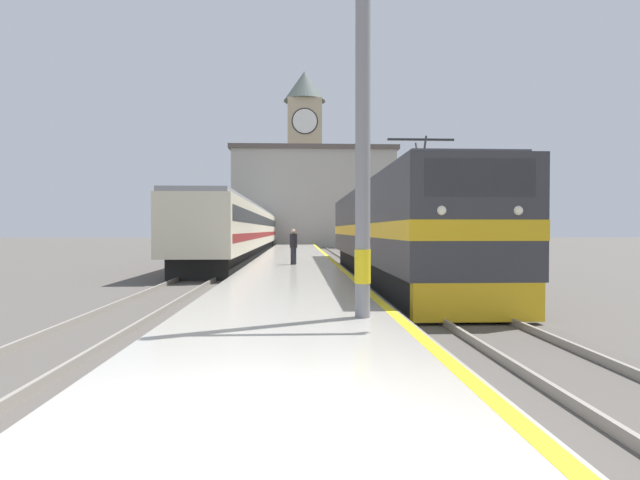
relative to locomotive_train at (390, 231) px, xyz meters
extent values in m
plane|color=#514C47|center=(-3.90, 13.62, -1.94)|extent=(200.00, 200.00, 0.00)
cube|color=#ADA89E|center=(-3.90, 8.62, -1.71)|extent=(4.17, 140.00, 0.45)
cube|color=yellow|center=(-1.97, 8.62, -1.49)|extent=(0.20, 140.00, 0.00)
cube|color=#514C47|center=(0.00, 8.62, -1.93)|extent=(2.84, 140.00, 0.02)
cube|color=gray|center=(-0.72, 8.62, -1.85)|extent=(0.07, 140.00, 0.14)
cube|color=gray|center=(0.72, 8.62, -1.85)|extent=(0.07, 140.00, 0.14)
cube|color=#514C47|center=(-7.64, 8.62, -1.93)|extent=(2.83, 140.00, 0.02)
cube|color=gray|center=(-8.36, 8.62, -1.85)|extent=(0.07, 140.00, 0.14)
cube|color=gray|center=(-6.93, 8.62, -1.85)|extent=(0.07, 140.00, 0.14)
cube|color=black|center=(0.00, 0.04, -1.49)|extent=(2.46, 18.20, 0.90)
cube|color=#333338|center=(0.00, 0.04, 0.32)|extent=(2.90, 19.79, 2.71)
cube|color=gold|center=(0.00, 0.04, 0.05)|extent=(2.92, 19.81, 0.44)
cube|color=gold|center=(0.00, -9.70, -1.44)|extent=(2.75, 0.30, 0.81)
cube|color=black|center=(0.00, -9.79, 1.12)|extent=(2.32, 0.12, 0.80)
sphere|color=white|center=(-0.80, -9.83, 0.45)|extent=(0.20, 0.20, 0.20)
sphere|color=white|center=(0.80, -9.83, 0.45)|extent=(0.20, 0.20, 0.20)
cube|color=#4C4C51|center=(0.00, 0.04, 1.73)|extent=(2.61, 18.80, 0.12)
cylinder|color=#333333|center=(0.00, -5.26, 2.29)|extent=(0.06, 0.63, 1.03)
cylinder|color=#333333|center=(0.00, -4.56, 2.29)|extent=(0.06, 0.63, 1.03)
cube|color=#262626|center=(0.00, -4.91, 2.79)|extent=(2.03, 0.08, 0.06)
cube|color=black|center=(-7.64, 23.50, -1.49)|extent=(2.46, 47.78, 0.90)
cube|color=beige|center=(-7.64, 23.50, 0.22)|extent=(2.90, 49.77, 2.52)
cube|color=black|center=(-7.64, 23.50, 0.73)|extent=(2.92, 48.78, 0.64)
cube|color=maroon|center=(-7.64, 23.50, -0.28)|extent=(2.92, 48.78, 0.36)
cube|color=gray|center=(-7.64, 23.50, 1.58)|extent=(2.67, 49.77, 0.20)
cylinder|color=gray|center=(-2.59, -11.16, 2.14)|extent=(0.27, 0.27, 7.26)
cylinder|color=yellow|center=(-2.59, -11.16, -0.59)|extent=(0.29, 0.29, 0.60)
cylinder|color=#23232D|center=(-3.91, 2.43, -1.11)|extent=(0.26, 0.26, 0.75)
cylinder|color=black|center=(-3.91, 2.43, -0.43)|extent=(0.34, 0.34, 0.63)
sphere|color=tan|center=(-3.91, 2.43, -0.01)|extent=(0.20, 0.20, 0.20)
cube|color=tan|center=(-2.70, 50.14, 8.06)|extent=(4.67, 4.67, 20.00)
cylinder|color=black|center=(-2.70, 47.79, 14.79)|extent=(3.57, 0.06, 3.57)
cylinder|color=white|center=(-2.70, 47.76, 14.79)|extent=(3.27, 0.10, 3.27)
cone|color=#47514C|center=(-2.70, 50.14, 20.16)|extent=(5.83, 5.83, 4.20)
cube|color=#A8A399|center=(-1.82, 38.70, 3.58)|extent=(18.46, 6.37, 11.04)
cube|color=#564C47|center=(-1.82, 38.70, 9.35)|extent=(19.06, 6.97, 0.50)
camera|label=1|loc=(-3.74, -19.89, 0.05)|focal=28.00mm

